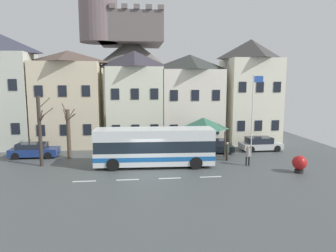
# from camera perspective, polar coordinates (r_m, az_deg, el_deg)

# --- Properties ---
(ground_plane) EXTENTS (40.00, 60.00, 0.07)m
(ground_plane) POSITION_cam_1_polar(r_m,az_deg,el_deg) (23.44, -3.66, -8.97)
(ground_plane) COLOR #4B5152
(townhouse_00) EXTENTS (6.45, 5.15, 11.80)m
(townhouse_00) POSITION_cam_1_polar(r_m,az_deg,el_deg) (36.54, -28.41, 5.65)
(townhouse_00) COLOR beige
(townhouse_00) RESTS_ON ground_plane
(townhouse_01) EXTENTS (6.73, 6.57, 10.15)m
(townhouse_01) POSITION_cam_1_polar(r_m,az_deg,el_deg) (35.34, -17.65, 4.86)
(townhouse_01) COLOR beige
(townhouse_01) RESTS_ON ground_plane
(townhouse_02) EXTENTS (5.86, 6.37, 10.21)m
(townhouse_02) POSITION_cam_1_polar(r_m,az_deg,el_deg) (34.58, -6.13, 5.17)
(townhouse_02) COLOR silver
(townhouse_02) RESTS_ON ground_plane
(townhouse_03) EXTENTS (6.59, 6.49, 9.86)m
(townhouse_03) POSITION_cam_1_polar(r_m,az_deg,el_deg) (35.24, 3.97, 4.97)
(townhouse_03) COLOR silver
(townhouse_03) RESTS_ON ground_plane
(townhouse_04) EXTENTS (5.66, 5.84, 11.57)m
(townhouse_04) POSITION_cam_1_polar(r_m,az_deg,el_deg) (36.78, 14.76, 6.19)
(townhouse_04) COLOR silver
(townhouse_04) RESTS_ON ground_plane
(hilltop_castle) EXTENTS (37.93, 37.93, 21.07)m
(hilltop_castle) POSITION_cam_1_polar(r_m,az_deg,el_deg) (57.32, -6.76, 8.86)
(hilltop_castle) COLOR slate
(hilltop_castle) RESTS_ON ground_plane
(transit_bus) EXTENTS (9.71, 2.91, 3.11)m
(transit_bus) POSITION_cam_1_polar(r_m,az_deg,el_deg) (25.28, -2.52, -3.95)
(transit_bus) COLOR silver
(transit_bus) RESTS_ON ground_plane
(bus_shelter) EXTENTS (3.60, 3.60, 3.52)m
(bus_shelter) POSITION_cam_1_polar(r_m,az_deg,el_deg) (29.51, 6.49, 0.44)
(bus_shelter) COLOR #473D33
(bus_shelter) RESTS_ON ground_plane
(parked_car_00) EXTENTS (4.26, 1.92, 1.32)m
(parked_car_00) POSITION_cam_1_polar(r_m,az_deg,el_deg) (30.97, -23.42, -4.11)
(parked_car_00) COLOR navy
(parked_car_00) RESTS_ON ground_plane
(parked_car_01) EXTENTS (4.25, 2.24, 1.30)m
(parked_car_01) POSITION_cam_1_polar(r_m,az_deg,el_deg) (30.54, 8.21, -3.71)
(parked_car_01) COLOR black
(parked_car_01) RESTS_ON ground_plane
(parked_car_02) EXTENTS (4.09, 2.03, 1.34)m
(parked_car_02) POSITION_cam_1_polar(r_m,az_deg,el_deg) (32.63, 16.58, -3.17)
(parked_car_02) COLOR silver
(parked_car_02) RESTS_ON ground_plane
(pedestrian_00) EXTENTS (0.35, 0.35, 1.68)m
(pedestrian_00) POSITION_cam_1_polar(r_m,az_deg,el_deg) (26.40, 14.48, -4.93)
(pedestrian_00) COLOR black
(pedestrian_00) RESTS_ON ground_plane
(pedestrian_01) EXTENTS (0.35, 0.38, 1.62)m
(pedestrian_01) POSITION_cam_1_polar(r_m,az_deg,el_deg) (27.81, 10.82, -4.41)
(pedestrian_01) COLOR #38332D
(pedestrian_01) RESTS_ON ground_plane
(public_bench) EXTENTS (1.57, 0.48, 0.87)m
(public_bench) POSITION_cam_1_polar(r_m,az_deg,el_deg) (32.77, 9.11, -3.21)
(public_bench) COLOR #33473D
(public_bench) RESTS_ON ground_plane
(flagpole) EXTENTS (0.95, 0.10, 7.45)m
(flagpole) POSITION_cam_1_polar(r_m,az_deg,el_deg) (29.17, 15.39, 2.80)
(flagpole) COLOR silver
(flagpole) RESTS_ON ground_plane
(harbour_buoy) EXTENTS (1.08, 1.08, 1.33)m
(harbour_buoy) POSITION_cam_1_polar(r_m,az_deg,el_deg) (25.64, 23.02, -6.33)
(harbour_buoy) COLOR black
(harbour_buoy) RESTS_ON ground_plane
(bare_tree_00) EXTENTS (1.46, 1.90, 4.94)m
(bare_tree_00) POSITION_cam_1_polar(r_m,az_deg,el_deg) (29.21, -17.83, -1.10)
(bare_tree_00) COLOR brown
(bare_tree_00) RESTS_ON ground_plane
(bare_tree_02) EXTENTS (1.17, 1.40, 5.75)m
(bare_tree_02) POSITION_cam_1_polar(r_m,az_deg,el_deg) (27.18, -22.47, -0.73)
(bare_tree_02) COLOR #382D28
(bare_tree_02) RESTS_ON ground_plane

